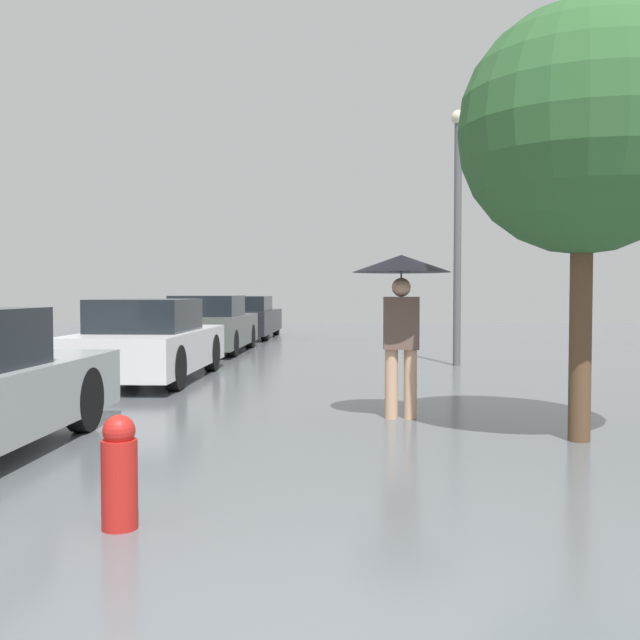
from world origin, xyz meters
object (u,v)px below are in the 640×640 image
(parked_car_farthest, at_px, (243,318))
(fire_hydrant, at_px, (119,472))
(pedestrian, at_px, (401,286))
(tree, at_px, (583,131))
(street_lamp, at_px, (458,221))
(parked_car_second, at_px, (149,342))
(parked_car_third, at_px, (209,326))

(parked_car_farthest, relative_size, fire_hydrant, 6.62)
(pedestrian, bearing_deg, parked_car_farthest, 106.12)
(tree, relative_size, street_lamp, 0.84)
(parked_car_second, bearing_deg, parked_car_farthest, 91.04)
(parked_car_second, distance_m, parked_car_third, 5.17)
(tree, height_order, fire_hydrant, tree)
(parked_car_farthest, xyz_separation_m, tree, (5.51, -14.68, 2.27))
(parked_car_second, height_order, fire_hydrant, parked_car_second)
(tree, relative_size, fire_hydrant, 5.98)
(fire_hydrant, bearing_deg, pedestrian, 63.36)
(parked_car_third, height_order, tree, tree)
(parked_car_third, xyz_separation_m, fire_hydrant, (2.00, -12.13, -0.27))
(parked_car_farthest, bearing_deg, street_lamp, -56.09)
(parked_car_farthest, bearing_deg, parked_car_third, -89.32)
(pedestrian, xyz_separation_m, tree, (1.59, -1.08, 1.41))
(tree, bearing_deg, fire_hydrant, -142.62)
(pedestrian, bearing_deg, street_lamp, 76.22)
(parked_car_second, distance_m, parked_car_farthest, 10.35)
(pedestrian, height_order, street_lamp, street_lamp)
(street_lamp, bearing_deg, parked_car_second, -154.63)
(tree, bearing_deg, parked_car_third, 119.88)
(tree, xyz_separation_m, street_lamp, (-0.19, 6.76, -0.16))
(street_lamp, bearing_deg, tree, -88.37)
(parked_car_farthest, height_order, tree, tree)
(parked_car_farthest, bearing_deg, pedestrian, -73.88)
(pedestrian, relative_size, parked_car_farthest, 0.40)
(parked_car_farthest, xyz_separation_m, fire_hydrant, (2.07, -17.31, -0.26))
(street_lamp, bearing_deg, fire_hydrant, -109.12)
(pedestrian, distance_m, tree, 2.38)
(parked_car_second, bearing_deg, tree, -39.07)
(parked_car_second, bearing_deg, street_lamp, 25.37)
(pedestrian, xyz_separation_m, parked_car_farthest, (-3.93, 13.60, -0.86))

